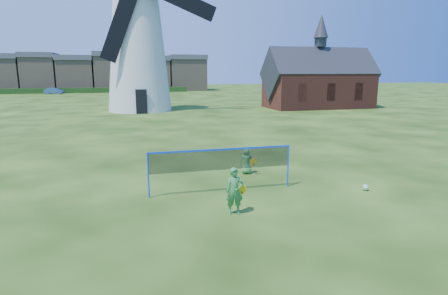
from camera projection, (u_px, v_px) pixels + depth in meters
name	position (u px, v px, depth m)	size (l,w,h in m)	color
ground	(222.00, 193.00, 12.89)	(220.00, 220.00, 0.00)	black
windmill	(138.00, 44.00, 38.48)	(15.72, 6.62, 20.64)	silver
chapel	(318.00, 82.00, 42.68)	(12.31, 5.97, 10.41)	brown
badminton_net	(221.00, 160.00, 12.76)	(5.05, 0.05, 1.55)	blue
player_girl	(235.00, 191.00, 10.83)	(0.70, 0.41, 1.41)	#317C3B
player_boy	(247.00, 161.00, 15.19)	(0.65, 0.45, 1.08)	#469146
play_ball	(366.00, 187.00, 13.11)	(0.22, 0.22, 0.22)	green
terraced_houses	(46.00, 73.00, 75.71)	(66.31, 8.40, 8.19)	gray
hedge	(24.00, 91.00, 69.93)	(62.00, 0.80, 1.00)	#193814
car_right	(54.00, 91.00, 68.98)	(1.23, 3.51, 1.16)	navy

